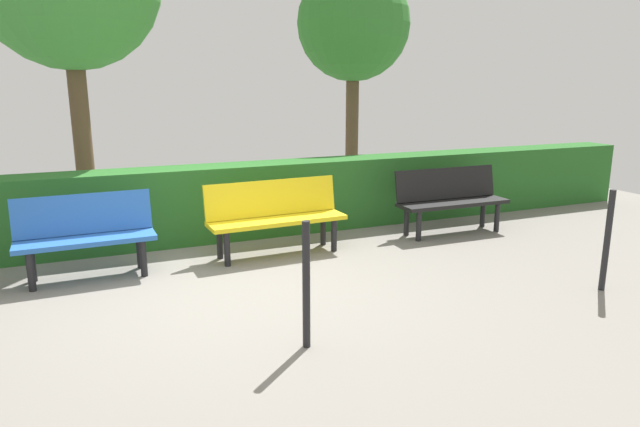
{
  "coord_description": "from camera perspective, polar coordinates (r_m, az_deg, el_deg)",
  "views": [
    {
      "loc": [
        1.17,
        5.32,
        2.01
      ],
      "look_at": [
        -1.23,
        -0.34,
        0.55
      ],
      "focal_mm": 31.67,
      "sensor_mm": 36.0,
      "label": 1
    }
  ],
  "objects": [
    {
      "name": "railing_post_mid",
      "position": [
        4.28,
        -1.4,
        -7.27
      ],
      "size": [
        0.06,
        0.06,
        1.0
      ],
      "primitive_type": "cylinder",
      "color": "black",
      "rests_on": "ground_plane"
    },
    {
      "name": "railing_post_near",
      "position": [
        6.1,
        27.01,
        -2.47
      ],
      "size": [
        0.06,
        0.06,
        1.0
      ],
      "primitive_type": "cylinder",
      "color": "black",
      "rests_on": "ground_plane"
    },
    {
      "name": "bench_black",
      "position": [
        7.74,
        13.02,
        1.63
      ],
      "size": [
        1.54,
        0.47,
        0.86
      ],
      "rotation": [
        0.0,
        0.0,
        -0.01
      ],
      "color": "black",
      "rests_on": "ground_plane"
    },
    {
      "name": "tree_near",
      "position": [
        10.28,
        3.39,
        18.44
      ],
      "size": [
        1.95,
        1.95,
        3.93
      ],
      "color": "brown",
      "rests_on": "ground_plane"
    },
    {
      "name": "hedge_row",
      "position": [
        7.52,
        -5.65,
        1.51
      ],
      "size": [
        12.04,
        0.55,
        0.95
      ],
      "primitive_type": "cube",
      "color": "#266023",
      "rests_on": "ground_plane"
    },
    {
      "name": "ground_plane",
      "position": [
        5.8,
        -9.96,
        -7.11
      ],
      "size": [
        16.04,
        16.04,
        0.0
      ],
      "primitive_type": "plane",
      "color": "gray"
    },
    {
      "name": "bench_yellow",
      "position": [
        6.63,
        -4.53,
        0.01
      ],
      "size": [
        1.64,
        0.52,
        0.86
      ],
      "rotation": [
        0.0,
        0.0,
        0.04
      ],
      "color": "yellow",
      "rests_on": "ground_plane"
    },
    {
      "name": "bench_blue",
      "position": [
        6.29,
        -22.61,
        -1.79
      ],
      "size": [
        1.37,
        0.49,
        0.86
      ],
      "rotation": [
        0.0,
        0.0,
        0.03
      ],
      "color": "blue",
      "rests_on": "ground_plane"
    }
  ]
}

